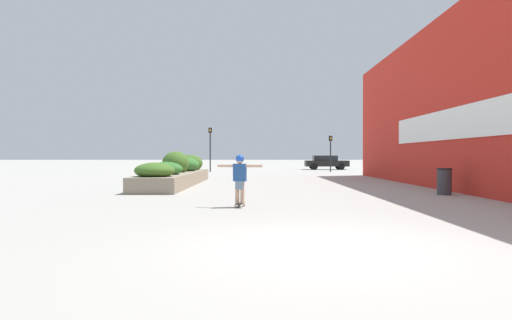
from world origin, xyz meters
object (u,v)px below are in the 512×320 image
Objects in this scene: skateboard at (240,204)px; trash_bin at (444,181)px; traffic_light_left at (210,142)px; skateboarder at (240,174)px; car_leftmost at (420,162)px; traffic_light_right at (331,147)px; car_center_left at (326,162)px.

skateboard is 0.67× the size of trash_bin.
skateboard is 0.16× the size of traffic_light_left.
car_leftmost is at bearing 74.21° from skateboarder.
traffic_light_left is at bearing 108.85° from skateboard.
trash_bin is 0.30× the size of traffic_light_right.
traffic_light_right is (-0.40, 23.07, 1.68)m from trash_bin.
car_leftmost reaches higher than skateboarder.
car_leftmost is (16.11, 31.72, 0.75)m from skateboard.
traffic_light_right is at bearing 87.09° from skateboard.
skateboarder is 27.53m from traffic_light_left.
car_center_left is at bearing -102.20° from car_leftmost.
skateboarder is 0.35× the size of traffic_light_left.
car_leftmost is 1.03× the size of car_center_left.
car_center_left is (-8.76, 1.89, -0.06)m from car_leftmost.
skateboarder reaches higher than car_center_left.
skateboard is 27.59m from traffic_light_left.
traffic_light_right is (6.75, 26.97, 1.26)m from skateboarder.
traffic_light_left is at bearing -77.21° from car_leftmost.
traffic_light_right is at bearing 91.00° from trash_bin.
skateboarder is at bearing -12.34° from car_center_left.
car_leftmost is 8.96m from car_center_left.
trash_bin is 0.21× the size of car_leftmost.
traffic_light_left is (-19.80, -4.49, 1.77)m from car_leftmost.
skateboard is 0.20× the size of traffic_light_right.
traffic_light_left is (-3.69, 27.23, 2.52)m from skateboard.
traffic_light_right is at bearing -5.23° from car_center_left.
trash_bin is at bearing 39.73° from skateboarder.
traffic_light_left is at bearing 108.85° from skateboarder.
traffic_light_left reaches higher than skateboarder.
traffic_light_right reaches higher than car_center_left.
trash_bin is 0.25× the size of traffic_light_left.
skateboarder is at bearing -82.28° from traffic_light_left.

